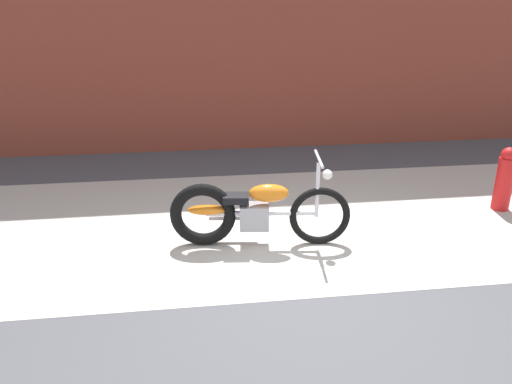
% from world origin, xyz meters
% --- Properties ---
extents(ground_plane, '(80.00, 80.00, 0.00)m').
position_xyz_m(ground_plane, '(0.00, 0.00, 0.00)').
color(ground_plane, '#47474C').
extents(sidewalk_slab, '(36.00, 3.50, 0.01)m').
position_xyz_m(sidewalk_slab, '(0.00, 1.75, 0.00)').
color(sidewalk_slab, '#B2ADA3').
rests_on(sidewalk_slab, ground).
extents(brick_building_wall, '(36.00, 0.50, 4.97)m').
position_xyz_m(brick_building_wall, '(0.00, 5.20, 2.49)').
color(brick_building_wall, brown).
rests_on(brick_building_wall, ground).
extents(motorcycle_orange, '(2.00, 0.61, 1.03)m').
position_xyz_m(motorcycle_orange, '(-0.49, 1.18, 0.40)').
color(motorcycle_orange, black).
rests_on(motorcycle_orange, ground).
extents(fire_hydrant, '(0.22, 0.22, 0.84)m').
position_xyz_m(fire_hydrant, '(2.92, 1.74, 0.42)').
color(fire_hydrant, red).
rests_on(fire_hydrant, ground).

